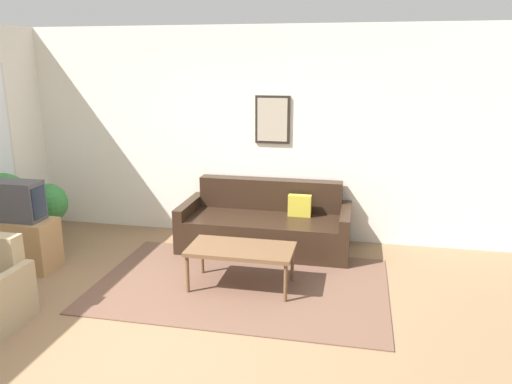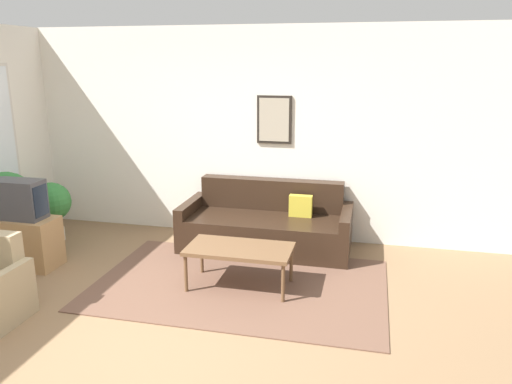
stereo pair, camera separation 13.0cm
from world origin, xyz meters
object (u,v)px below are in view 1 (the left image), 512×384
at_px(couch, 266,226).
at_px(potted_plant_tall, 3,204).
at_px(tv, 14,201).
at_px(coffee_table, 241,251).

distance_m(couch, potted_plant_tall, 3.09).
relative_size(tv, potted_plant_tall, 0.60).
relative_size(couch, coffee_table, 1.93).
height_order(couch, potted_plant_tall, potted_plant_tall).
xyz_separation_m(couch, coffee_table, (-0.04, -1.17, 0.12)).
distance_m(tv, potted_plant_tall, 0.40).
height_order(couch, coffee_table, couch).
xyz_separation_m(couch, tv, (-2.58, -1.19, 0.51)).
bearing_deg(coffee_table, couch, 88.24).
distance_m(coffee_table, tv, 2.58).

